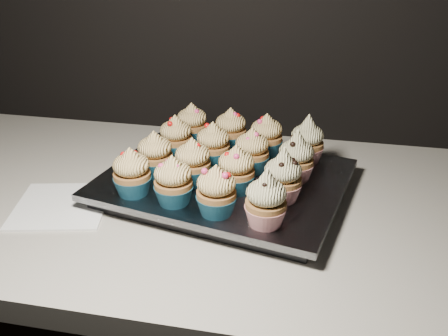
{
  "coord_description": "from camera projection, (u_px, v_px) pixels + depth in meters",
  "views": [
    {
      "loc": [
        0.3,
        0.94,
        1.35
      ],
      "look_at": [
        0.14,
        1.72,
        0.95
      ],
      "focal_mm": 40.0,
      "sensor_mm": 36.0,
      "label": 1
    }
  ],
  "objects": [
    {
      "name": "worktop",
      "position": [
        146.0,
        199.0,
        0.92
      ],
      "size": [
        2.44,
        0.64,
        0.04
      ],
      "primitive_type": "cube",
      "color": "beige",
      "rests_on": "cabinet"
    },
    {
      "name": "napkin",
      "position": [
        62.0,
        206.0,
        0.86
      ],
      "size": [
        0.18,
        0.18,
        0.0
      ],
      "primitive_type": "cube",
      "rotation": [
        0.0,
        0.0,
        0.22
      ],
      "color": "white",
      "rests_on": "worktop"
    },
    {
      "name": "baking_tray",
      "position": [
        224.0,
        187.0,
        0.9
      ],
      "size": [
        0.43,
        0.36,
        0.02
      ],
      "primitive_type": "cube",
      "rotation": [
        0.0,
        0.0,
        -0.2
      ],
      "color": "black",
      "rests_on": "worktop"
    },
    {
      "name": "foil_lining",
      "position": [
        224.0,
        179.0,
        0.89
      ],
      "size": [
        0.47,
        0.4,
        0.01
      ],
      "primitive_type": "cube",
      "rotation": [
        0.0,
        0.0,
        -0.2
      ],
      "color": "silver",
      "rests_on": "baking_tray"
    },
    {
      "name": "cupcake_0",
      "position": [
        132.0,
        173.0,
        0.82
      ],
      "size": [
        0.06,
        0.06,
        0.08
      ],
      "color": "navy",
      "rests_on": "foil_lining"
    },
    {
      "name": "cupcake_1",
      "position": [
        173.0,
        182.0,
        0.79
      ],
      "size": [
        0.06,
        0.06,
        0.08
      ],
      "color": "navy",
      "rests_on": "foil_lining"
    },
    {
      "name": "cupcake_2",
      "position": [
        216.0,
        192.0,
        0.76
      ],
      "size": [
        0.06,
        0.06,
        0.08
      ],
      "color": "navy",
      "rests_on": "foil_lining"
    },
    {
      "name": "cupcake_3",
      "position": [
        266.0,
        201.0,
        0.73
      ],
      "size": [
        0.06,
        0.06,
        0.1
      ],
      "color": "#A5161F",
      "rests_on": "foil_lining"
    },
    {
      "name": "cupcake_4",
      "position": [
        155.0,
        155.0,
        0.88
      ],
      "size": [
        0.06,
        0.06,
        0.08
      ],
      "color": "navy",
      "rests_on": "foil_lining"
    },
    {
      "name": "cupcake_5",
      "position": [
        193.0,
        163.0,
        0.85
      ],
      "size": [
        0.06,
        0.06,
        0.08
      ],
      "color": "navy",
      "rests_on": "foil_lining"
    },
    {
      "name": "cupcake_6",
      "position": [
        236.0,
        170.0,
        0.83
      ],
      "size": [
        0.06,
        0.06,
        0.08
      ],
      "color": "navy",
      "rests_on": "foil_lining"
    },
    {
      "name": "cupcake_7",
      "position": [
        283.0,
        177.0,
        0.8
      ],
      "size": [
        0.06,
        0.06,
        0.1
      ],
      "color": "#A5161F",
      "rests_on": "foil_lining"
    },
    {
      "name": "cupcake_8",
      "position": [
        176.0,
        138.0,
        0.95
      ],
      "size": [
        0.06,
        0.06,
        0.08
      ],
      "color": "navy",
      "rests_on": "foil_lining"
    },
    {
      "name": "cupcake_9",
      "position": [
        213.0,
        145.0,
        0.92
      ],
      "size": [
        0.06,
        0.06,
        0.08
      ],
      "color": "navy",
      "rests_on": "foil_lining"
    },
    {
      "name": "cupcake_10",
      "position": [
        252.0,
        152.0,
        0.89
      ],
      "size": [
        0.06,
        0.06,
        0.08
      ],
      "color": "navy",
      "rests_on": "foil_lining"
    },
    {
      "name": "cupcake_11",
      "position": [
        296.0,
        158.0,
        0.86
      ],
      "size": [
        0.06,
        0.06,
        0.1
      ],
      "color": "#A5161F",
      "rests_on": "foil_lining"
    },
    {
      "name": "cupcake_12",
      "position": [
        192.0,
        125.0,
        1.01
      ],
      "size": [
        0.06,
        0.06,
        0.08
      ],
      "color": "navy",
      "rests_on": "foil_lining"
    },
    {
      "name": "cupcake_13",
      "position": [
        231.0,
        130.0,
        0.98
      ],
      "size": [
        0.06,
        0.06,
        0.08
      ],
      "color": "navy",
      "rests_on": "foil_lining"
    },
    {
      "name": "cupcake_14",
      "position": [
        266.0,
        136.0,
        0.95
      ],
      "size": [
        0.06,
        0.06,
        0.08
      ],
      "color": "navy",
      "rests_on": "foil_lining"
    },
    {
      "name": "cupcake_15",
      "position": [
        307.0,
        141.0,
        0.93
      ],
      "size": [
        0.06,
        0.06,
        0.1
      ],
      "color": "#A5161F",
      "rests_on": "foil_lining"
    }
  ]
}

